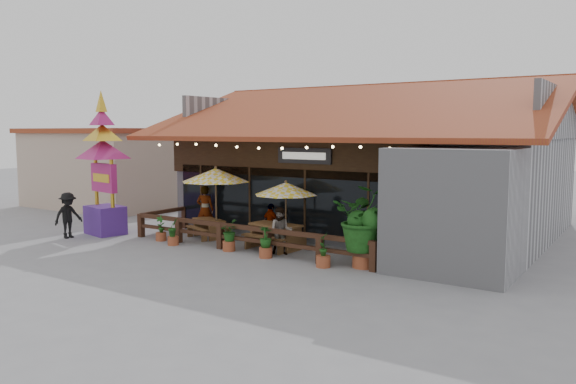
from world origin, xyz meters
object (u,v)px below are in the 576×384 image
Objects in this scene: picnic_table_right at (276,232)px; umbrella_left at (216,175)px; tropical_plant at (364,220)px; pedestrian at (68,215)px; picnic_table_left at (209,225)px; thai_sign_tower at (103,153)px; umbrella_right at (286,189)px.

umbrella_left is at bearing 176.41° from picnic_table_right.
pedestrian is (-11.50, -1.99, -0.57)m from tropical_plant.
tropical_plant is (7.06, -1.04, 0.96)m from picnic_table_left.
tropical_plant is at bearing -8.10° from umbrella_left.
thai_sign_tower reaches higher than umbrella_left.
umbrella_right is 1.12× the size of tropical_plant.
umbrella_right is 7.78m from thai_sign_tower.
tropical_plant reaches higher than umbrella_right.
umbrella_left is at bearing 171.90° from tropical_plant.
tropical_plant is at bearing -16.73° from umbrella_right.
umbrella_left reaches higher than pedestrian.
picnic_table_left is at bearing 167.93° from umbrella_left.
umbrella_left reaches higher than umbrella_right.
thai_sign_tower is at bearing -167.16° from umbrella_right.
umbrella_right reaches higher than picnic_table_right.
umbrella_right is 0.47× the size of thai_sign_tower.
picnic_table_right is (3.31, -0.28, 0.11)m from picnic_table_left.
umbrella_left is 1.82× the size of picnic_table_left.
picnic_table_left is 7.20m from tropical_plant.
picnic_table_right is 3.92m from tropical_plant.
picnic_table_left is 0.73× the size of tropical_plant.
picnic_table_right is at bearing 168.53° from tropical_plant.
picnic_table_right reaches higher than picnic_table_left.
umbrella_right is at bearing 0.32° from picnic_table_left.
umbrella_left is 4.77m from thai_sign_tower.
thai_sign_tower is (-7.50, -1.71, 1.14)m from umbrella_right.
picnic_table_left is at bearing 23.11° from thai_sign_tower.
pedestrian is (-4.91, -2.92, -1.55)m from umbrella_left.
umbrella_left reaches higher than picnic_table_left.
umbrella_right is 3.88m from picnic_table_left.
thai_sign_tower is (-7.27, -1.41, 2.63)m from picnic_table_right.
thai_sign_tower is 2.41× the size of tropical_plant.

